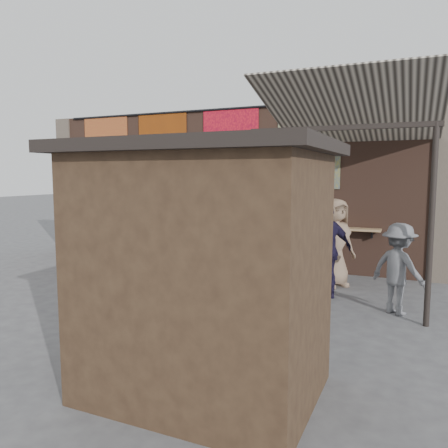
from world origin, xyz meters
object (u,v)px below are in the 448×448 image
Objects in this scene: scooter_stool_5 at (219,254)px; scooter_stool_7 at (259,256)px; diner_right at (127,226)px; diner_left at (114,232)px; scooter_stool_2 at (162,249)px; scooter_stool_1 at (144,248)px; shopper_grey at (399,269)px; scooter_stool_6 at (239,253)px; shopper_navy at (326,250)px; market_stall at (204,276)px; scooter_stool_0 at (128,246)px; scooter_stool_8 at (283,258)px; scooter_stool_4 at (199,252)px; shelf_box at (179,215)px; scooter_stool_3 at (179,248)px; shopper_tan at (335,243)px.

scooter_stool_7 is (1.09, -0.06, 0.05)m from scooter_stool_5.
diner_left is at bearing -120.89° from diner_right.
scooter_stool_5 is at bearing -0.77° from scooter_stool_2.
shopper_grey is (6.52, -2.14, 0.42)m from scooter_stool_1.
shopper_navy is (2.42, -1.67, 0.52)m from scooter_stool_6.
market_stall is at bearing -54.71° from scooter_stool_2.
scooter_stool_8 is at bearing 0.24° from scooter_stool_0.
scooter_stool_8 is at bearing 1.17° from scooter_stool_6.
scooter_stool_4 is at bearing -177.95° from scooter_stool_5.
shelf_box is 7.17m from market_stall.
shelf_box is 0.75× the size of scooter_stool_7.
market_stall reaches higher than shopper_navy.
shelf_box reaches higher than scooter_stool_5.
shopper_grey is (3.19, -2.08, 0.38)m from scooter_stool_7.
scooter_stool_2 is 1.05× the size of scooter_stool_4.
scooter_stool_6 is at bearing -178.83° from scooter_stool_8.
scooter_stool_1 is at bearing 13.84° from shopper_grey.
scooter_stool_0 is 0.91× the size of scooter_stool_6.
scooter_stool_0 is 1.64m from scooter_stool_3.
scooter_stool_3 is 1.22× the size of scooter_stool_4.
scooter_stool_8 is 1.60m from shopper_tan.
scooter_stool_0 is at bearing 179.09° from scooter_stool_3.
shopper_tan is (4.65, -0.74, 0.56)m from scooter_stool_2.
scooter_stool_7 is at bearing -8.25° from shelf_box.
scooter_stool_8 reaches higher than scooter_stool_2.
diner_left is 7.45m from shopper_grey.
shelf_box is at bearing 170.96° from scooter_stool_6.
shelf_box reaches higher than scooter_stool_0.
scooter_stool_0 is 1.09m from scooter_stool_2.
scooter_stool_0 is at bearing 179.19° from scooter_stool_7.
shopper_navy is 1.38m from shopper_grey.
shelf_box is 3.11m from scooter_stool_8.
diner_left is 0.40m from diner_right.
shopper_navy reaches higher than scooter_stool_4.
scooter_stool_1 is at bearing 178.27° from scooter_stool_3.
scooter_stool_2 is at bearing 122.60° from shopper_tan.
scooter_stool_8 is at bearing 0.29° from scooter_stool_5.
shelf_box reaches higher than scooter_stool_8.
scooter_stool_6 reaches higher than scooter_stool_1.
shopper_grey is at bearing -96.10° from shopper_tan.
shelf_box is at bearing 167.73° from scooter_stool_5.
scooter_stool_6 reaches higher than scooter_stool_4.
diner_left is at bearing 18.12° from shopper_grey.
scooter_stool_1 is 1.02× the size of scooter_stool_4.
diner_left is at bearing -175.53° from scooter_stool_8.
scooter_stool_8 is at bearing 16.11° from diner_left.
scooter_stool_7 is at bearing -1.80° from scooter_stool_2.
diner_left is (-0.20, -0.34, 0.41)m from scooter_stool_0.
diner_right is (-2.78, -0.02, 0.57)m from scooter_stool_5.
shopper_tan reaches higher than scooter_stool_5.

